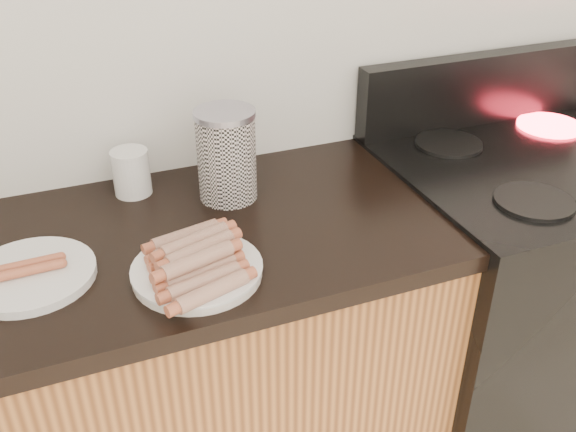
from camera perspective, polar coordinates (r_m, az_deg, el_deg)
name	(u,v)px	position (r m, az deg, el deg)	size (l,w,h in m)	color
wall_back	(204,4)	(1.55, -7.44, 18.18)	(4.00, 0.04, 2.60)	silver
stove	(511,300)	(2.01, 19.18, -7.10)	(0.76, 0.65, 0.91)	black
stove_panel	(481,89)	(1.94, 16.74, 10.79)	(0.76, 0.06, 0.20)	black
burner_near_left	(534,201)	(1.56, 21.01, 1.24)	(0.18, 0.18, 0.01)	black
burner_far_left	(449,144)	(1.79, 14.09, 6.27)	(0.18, 0.18, 0.01)	black
burner_far_right	(549,125)	(2.00, 22.22, 7.47)	(0.18, 0.18, 0.01)	#FF1E2D
main_plate	(197,272)	(1.25, -8.06, -4.96)	(0.25, 0.25, 0.02)	silver
side_plate	(30,275)	(1.32, -21.93, -4.89)	(0.25, 0.25, 0.02)	silver
hotdog_pile	(196,259)	(1.23, -8.16, -3.77)	(0.15, 0.26, 0.06)	maroon
plain_sausages	(28,267)	(1.31, -22.09, -4.24)	(0.12, 0.05, 0.02)	#C77C52
canister	(227,155)	(1.47, -5.48, 5.43)	(0.14, 0.14, 0.21)	white
mug	(131,172)	(1.54, -13.76, 3.79)	(0.09, 0.09, 0.11)	white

